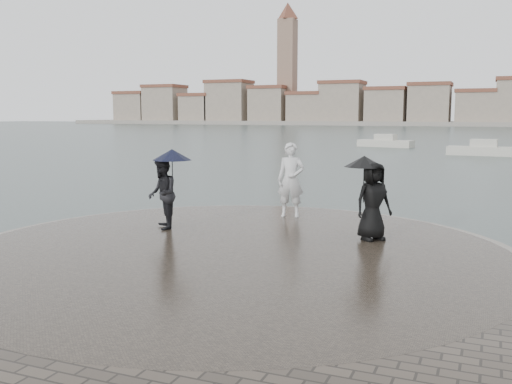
% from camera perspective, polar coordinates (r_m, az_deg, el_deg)
% --- Properties ---
extents(ground, '(400.00, 400.00, 0.00)m').
position_cam_1_polar(ground, '(9.63, -11.31, -12.21)').
color(ground, '#2B3835').
rests_on(ground, ground).
extents(kerb_ring, '(12.50, 12.50, 0.32)m').
position_cam_1_polar(kerb_ring, '(12.50, -2.31, -6.62)').
color(kerb_ring, gray).
rests_on(kerb_ring, ground).
extents(quay_tip, '(11.90, 11.90, 0.36)m').
position_cam_1_polar(quay_tip, '(12.50, -2.31, -6.52)').
color(quay_tip, '#2D261E').
rests_on(quay_tip, ground).
extents(statue, '(0.86, 0.66, 2.12)m').
position_cam_1_polar(statue, '(16.22, 3.51, 1.23)').
color(statue, silver).
rests_on(statue, quay_tip).
extents(visitor_left, '(1.29, 1.16, 2.04)m').
position_cam_1_polar(visitor_left, '(14.61, -9.16, 0.63)').
color(visitor_left, black).
rests_on(visitor_left, quay_tip).
extents(visitor_right, '(1.25, 1.09, 1.95)m').
position_cam_1_polar(visitor_right, '(13.47, 11.46, -0.11)').
color(visitor_right, black).
rests_on(visitor_right, quay_tip).
extents(far_skyline, '(260.00, 20.00, 37.00)m').
position_cam_1_polar(far_skyline, '(168.59, 18.94, 8.18)').
color(far_skyline, gray).
rests_on(far_skyline, ground).
extents(boats, '(14.95, 11.26, 1.50)m').
position_cam_1_polar(boats, '(53.60, 16.90, 4.37)').
color(boats, beige).
rests_on(boats, ground).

